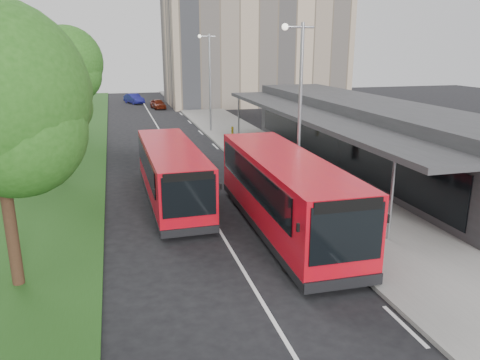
# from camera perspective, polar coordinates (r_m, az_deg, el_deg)

# --- Properties ---
(ground) EXTENTS (120.00, 120.00, 0.00)m
(ground) POSITION_cam_1_polar(r_m,az_deg,el_deg) (19.17, -2.64, -5.98)
(ground) COLOR black
(ground) RESTS_ON ground
(pavement) EXTENTS (5.00, 80.00, 0.15)m
(pavement) POSITION_cam_1_polar(r_m,az_deg,el_deg) (39.28, -0.40, 5.60)
(pavement) COLOR gray
(pavement) RESTS_ON ground
(grass_verge) EXTENTS (5.00, 80.00, 0.10)m
(grass_verge) POSITION_cam_1_polar(r_m,az_deg,el_deg) (38.19, -19.69, 4.32)
(grass_verge) COLOR #214A18
(grass_verge) RESTS_ON ground
(lane_centre_line) EXTENTS (0.12, 70.00, 0.01)m
(lane_centre_line) POSITION_cam_1_polar(r_m,az_deg,el_deg) (33.37, -8.23, 3.44)
(lane_centre_line) COLOR silver
(lane_centre_line) RESTS_ON ground
(kerb_dashes) EXTENTS (0.12, 56.00, 0.01)m
(kerb_dashes) POSITION_cam_1_polar(r_m,az_deg,el_deg) (37.74, -4.00, 5.02)
(kerb_dashes) COLOR silver
(kerb_dashes) RESTS_ON ground
(office_block) EXTENTS (22.00, 12.00, 18.00)m
(office_block) POSITION_cam_1_polar(r_m,az_deg,el_deg) (62.00, 1.69, 17.69)
(office_block) COLOR tan
(office_block) RESTS_ON ground
(station_building) EXTENTS (7.70, 26.00, 4.00)m
(station_building) POSITION_cam_1_polar(r_m,az_deg,el_deg) (29.73, 14.74, 5.54)
(station_building) COLOR #2D2D2F
(station_building) RESTS_ON ground
(tree_mid) EXTENTS (4.47, 4.47, 7.15)m
(tree_mid) POSITION_cam_1_polar(r_m,az_deg,el_deg) (26.75, -22.26, 9.36)
(tree_mid) COLOR #322014
(tree_mid) RESTS_ON ground
(tree_far) EXTENTS (5.43, 5.43, 8.73)m
(tree_far) POSITION_cam_1_polar(r_m,az_deg,el_deg) (38.60, -20.39, 12.76)
(tree_far) COLOR #322014
(tree_far) RESTS_ON ground
(lamp_post_near) EXTENTS (1.44, 0.28, 8.00)m
(lamp_post_near) POSITION_cam_1_polar(r_m,az_deg,el_deg) (21.06, 7.12, 9.19)
(lamp_post_near) COLOR gray
(lamp_post_near) RESTS_ON pavement
(lamp_post_far) EXTENTS (1.44, 0.28, 8.00)m
(lamp_post_far) POSITION_cam_1_polar(r_m,az_deg,el_deg) (40.23, -3.81, 12.47)
(lamp_post_far) COLOR gray
(lamp_post_far) RESTS_ON pavement
(bus_main) EXTENTS (2.92, 10.81, 3.05)m
(bus_main) POSITION_cam_1_polar(r_m,az_deg,el_deg) (18.59, 5.42, -1.63)
(bus_main) COLOR #BD0A13
(bus_main) RESTS_ON ground
(bus_second) EXTENTS (2.63, 9.69, 2.73)m
(bus_second) POSITION_cam_1_polar(r_m,az_deg,el_deg) (22.19, -8.32, 0.76)
(bus_second) COLOR #BD0A13
(bus_second) RESTS_ON ground
(litter_bin) EXTENTS (0.55, 0.55, 0.82)m
(litter_bin) POSITION_cam_1_polar(r_m,az_deg,el_deg) (29.22, 4.17, 2.88)
(litter_bin) COLOR #311A14
(litter_bin) RESTS_ON pavement
(bollard) EXTENTS (0.23, 0.23, 1.08)m
(bollard) POSITION_cam_1_polar(r_m,az_deg,el_deg) (36.17, -0.93, 5.68)
(bollard) COLOR #DEBD0B
(bollard) RESTS_ON pavement
(car_near) EXTENTS (1.83, 3.50, 1.14)m
(car_near) POSITION_cam_1_polar(r_m,az_deg,el_deg) (57.11, -9.97, 9.13)
(car_near) COLOR #5A1A0C
(car_near) RESTS_ON ground
(car_far) EXTENTS (2.64, 4.05, 1.26)m
(car_far) POSITION_cam_1_polar(r_m,az_deg,el_deg) (63.00, -12.81, 9.65)
(car_far) COLOR navy
(car_far) RESTS_ON ground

